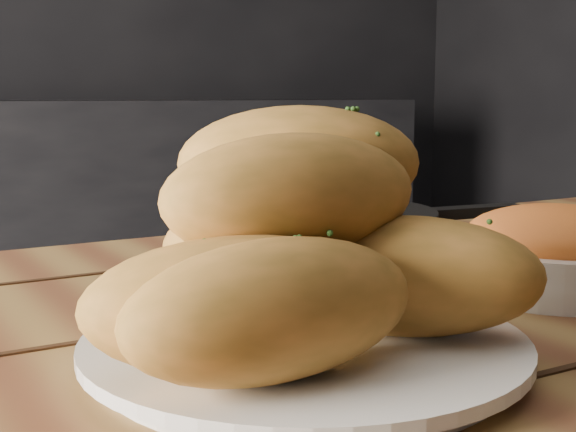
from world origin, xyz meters
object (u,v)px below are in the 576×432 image
at_px(bread_rolls, 296,250).
at_px(skillet, 311,230).
at_px(plate, 304,350).
at_px(bowl, 556,251).

bearing_deg(bread_rolls, skillet, 56.59).
bearing_deg(skillet, bread_rolls, -123.41).
relative_size(plate, bowl, 1.49).
relative_size(plate, bread_rolls, 0.91).
height_order(plate, skillet, skillet).
height_order(bread_rolls, bowl, bread_rolls).
bearing_deg(skillet, plate, -122.62).
distance_m(plate, skillet, 0.36).
bearing_deg(bread_rolls, plate, 32.85).
distance_m(plate, bread_rolls, 0.07).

